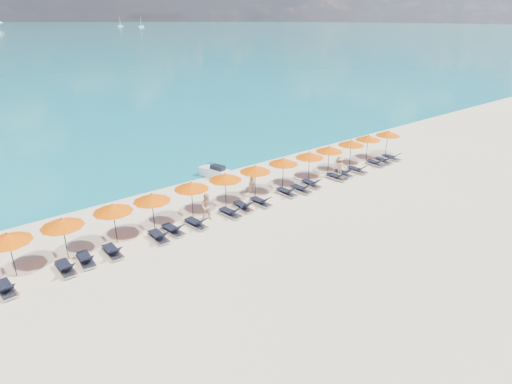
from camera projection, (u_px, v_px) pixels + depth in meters
ground at (289, 226)px, 24.87m from camera, size 1400.00×1400.00×0.00m
sailboat_near at (141, 26)px, 506.00m from camera, size 6.39×2.13×11.72m
sailboat_far at (120, 25)px, 540.48m from camera, size 6.15×2.05×11.28m
jetski at (216, 172)px, 32.34m from camera, size 1.58×2.85×0.96m
beachgoer_a at (252, 179)px, 29.41m from camera, size 0.78×0.64×1.85m
beachgoer_b at (207, 207)px, 25.35m from camera, size 0.93×0.87×1.68m
beachgoer_c at (340, 167)px, 32.31m from camera, size 1.13×0.94×1.60m
umbrella_1 at (7, 238)px, 19.34m from camera, size 2.10×2.10×2.28m
umbrella_2 at (62, 223)px, 20.77m from camera, size 2.10×2.10×2.28m
umbrella_3 at (113, 208)px, 22.34m from camera, size 2.10×2.10×2.28m
umbrella_4 at (152, 198)px, 23.63m from camera, size 2.10×2.10×2.28m
umbrella_5 at (191, 186)px, 25.32m from camera, size 2.10×2.10×2.28m
umbrella_6 at (225, 177)px, 26.70m from camera, size 2.10×2.10×2.28m
umbrella_7 at (255, 169)px, 28.13m from camera, size 2.10×2.10×2.28m
umbrella_8 at (283, 161)px, 29.61m from camera, size 2.10×2.10×2.28m
umbrella_9 at (310, 155)px, 30.95m from camera, size 2.10×2.10×2.28m
umbrella_10 at (329, 149)px, 32.33m from camera, size 2.10×2.10×2.28m
umbrella_11 at (351, 143)px, 33.95m from camera, size 2.10×2.10×2.28m
umbrella_12 at (368, 138)px, 35.38m from camera, size 2.10×2.10×2.28m
umbrella_13 at (388, 133)px, 36.69m from camera, size 2.10×2.10×2.28m
lounger_2 at (6, 288)px, 18.78m from camera, size 0.74×1.74×0.66m
lounger_3 at (65, 268)px, 20.32m from camera, size 0.62×1.70×0.66m
lounger_4 at (86, 259)px, 21.03m from camera, size 0.78×1.75×0.66m
lounger_5 at (113, 251)px, 21.74m from camera, size 0.64×1.71×0.66m
lounger_6 at (159, 236)px, 23.23m from camera, size 0.66×1.71×0.66m
lounger_7 at (173, 229)px, 23.96m from camera, size 0.78×1.75×0.66m
lounger_8 at (196, 223)px, 24.70m from camera, size 0.78×1.75×0.66m
lounger_9 at (230, 212)px, 26.05m from camera, size 0.79×1.75×0.66m
lounger_10 at (243, 206)px, 26.91m from camera, size 0.78×1.75×0.66m
lounger_11 at (261, 202)px, 27.59m from camera, size 0.70×1.73×0.66m
lounger_12 at (287, 192)px, 29.11m from camera, size 0.62×1.70×0.66m
lounger_13 at (301, 189)px, 29.65m from camera, size 0.65×1.71×0.66m
lounger_14 at (311, 183)px, 30.58m from camera, size 0.72×1.73×0.66m
lounger_15 at (337, 177)px, 31.90m from camera, size 0.72×1.73×0.66m
lounger_16 at (344, 173)px, 32.67m from camera, size 0.76×1.74×0.66m
lounger_17 at (357, 170)px, 33.34m from camera, size 0.70×1.73×0.66m
lounger_18 at (376, 163)px, 34.89m from camera, size 0.70×1.73×0.66m
lounger_19 at (383, 160)px, 35.54m from camera, size 0.76×1.75×0.66m
lounger_20 at (391, 157)px, 36.33m from camera, size 0.70×1.73×0.66m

